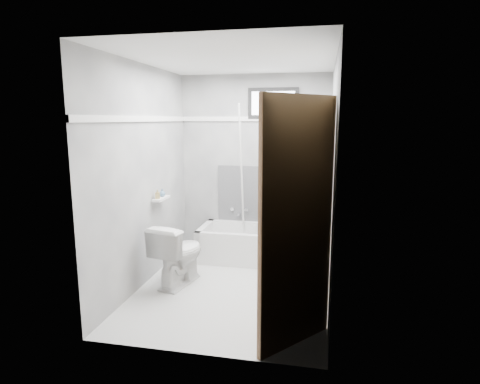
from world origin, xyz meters
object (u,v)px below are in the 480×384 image
(bathtub, at_px, (257,244))
(toilet, at_px, (179,254))
(office_chair, at_px, (283,217))
(soap_bottle_b, at_px, (162,193))
(door, at_px, (331,238))
(soap_bottle_a, at_px, (157,194))

(bathtub, relative_size, toilet, 2.13)
(office_chair, bearing_deg, soap_bottle_b, -126.60)
(door, distance_m, soap_bottle_a, 2.43)
(bathtub, xyz_separation_m, toilet, (-0.73, -0.95, 0.13))
(door, height_order, soap_bottle_b, door)
(bathtub, distance_m, door, 2.50)
(office_chair, relative_size, door, 0.46)
(office_chair, height_order, soap_bottle_b, office_chair)
(bathtub, distance_m, soap_bottle_a, 1.48)
(bathtub, height_order, soap_bottle_b, soap_bottle_b)
(toilet, distance_m, door, 2.14)
(bathtub, height_order, soap_bottle_a, soap_bottle_a)
(toilet, bearing_deg, bathtub, -115.03)
(bathtub, relative_size, soap_bottle_a, 12.74)
(soap_bottle_b, bearing_deg, soap_bottle_a, -90.00)
(soap_bottle_a, height_order, soap_bottle_b, soap_bottle_a)
(soap_bottle_a, bearing_deg, toilet, -34.76)
(door, bearing_deg, bathtub, 111.52)
(bathtub, relative_size, office_chair, 1.62)
(soap_bottle_a, relative_size, soap_bottle_b, 1.28)
(bathtub, relative_size, door, 0.75)
(office_chair, height_order, soap_bottle_a, office_chair)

